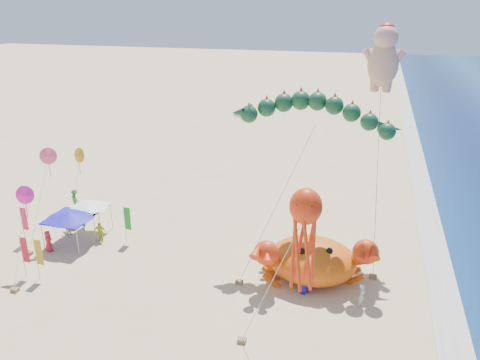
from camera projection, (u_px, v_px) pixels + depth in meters
name	position (u px, v px, depth m)	size (l,w,h in m)	color
ground	(260.00, 281.00, 32.17)	(320.00, 320.00, 0.00)	#D1B784
foam_strip	(447.00, 311.00, 29.06)	(320.00, 320.00, 0.00)	silver
crab_inflatable	(312.00, 259.00, 31.81)	(8.19, 6.58, 3.59)	#D7540B
dragon_kite	(313.00, 117.00, 31.76)	(11.35, 6.73, 11.87)	#103C22
cherub_kite	(384.00, 56.00, 33.36)	(2.20, 7.60, 16.64)	#DF9F88
octopus_kite	(304.00, 232.00, 21.95)	(4.31, 1.74, 10.06)	red
canopy_blue	(70.00, 215.00, 36.32)	(3.63, 3.63, 2.71)	gray
canopy_white	(88.00, 206.00, 38.07)	(3.04, 3.04, 2.71)	gray
feather_flags	(55.00, 235.00, 34.23)	(8.31, 6.45, 3.20)	gray
beachgoers	(98.00, 242.00, 35.64)	(27.20, 14.07, 1.89)	red
small_kites	(51.00, 177.00, 35.59)	(2.45, 11.36, 7.66)	gold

